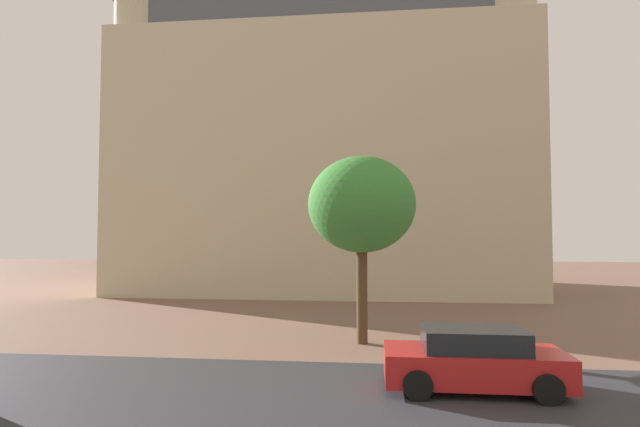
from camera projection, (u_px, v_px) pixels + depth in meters
name	position (u px, v px, depth m)	size (l,w,h in m)	color
ground_plane	(292.00, 396.00, 10.93)	(120.00, 120.00, 0.00)	brown
street_asphalt_strip	(286.00, 408.00, 10.14)	(120.00, 7.49, 0.00)	#2D2D33
landmark_building	(328.00, 146.00, 34.24)	(25.09, 14.55, 35.11)	beige
car_red	(473.00, 360.00, 11.37)	(4.04, 1.99, 1.40)	red
tree_curb_far	(362.00, 205.00, 16.44)	(3.55, 3.55, 6.15)	#4C3823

